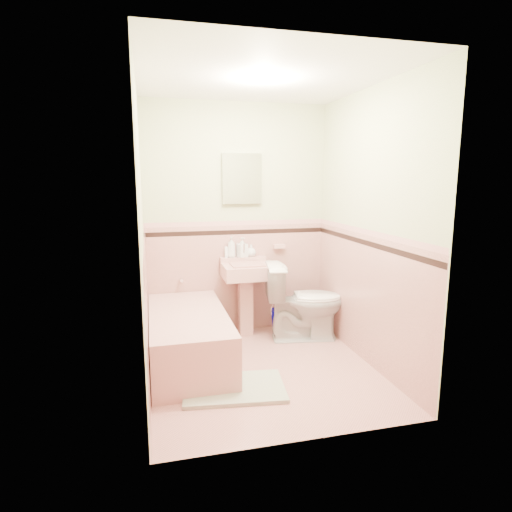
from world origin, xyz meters
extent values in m
plane|color=tan|center=(0.00, 0.00, 0.00)|extent=(2.20, 2.20, 0.00)
plane|color=white|center=(0.00, 0.00, 2.50)|extent=(2.20, 2.20, 0.00)
plane|color=beige|center=(0.00, 1.10, 1.25)|extent=(2.50, 0.00, 2.50)
plane|color=beige|center=(0.00, -1.10, 1.25)|extent=(2.50, 0.00, 2.50)
plane|color=beige|center=(-1.00, 0.00, 1.25)|extent=(0.00, 2.50, 2.50)
plane|color=beige|center=(1.00, 0.00, 1.25)|extent=(0.00, 2.50, 2.50)
plane|color=tan|center=(0.00, 1.09, 0.60)|extent=(2.00, 0.00, 2.00)
plane|color=tan|center=(0.00, -1.09, 0.60)|extent=(2.00, 0.00, 2.00)
plane|color=tan|center=(-0.99, 0.00, 0.60)|extent=(0.00, 2.20, 2.20)
plane|color=tan|center=(0.99, 0.00, 0.60)|extent=(0.00, 2.20, 2.20)
plane|color=black|center=(0.00, 1.08, 1.12)|extent=(2.00, 0.00, 2.00)
plane|color=black|center=(0.00, -1.08, 1.12)|extent=(2.00, 0.00, 2.00)
plane|color=black|center=(-0.98, 0.00, 1.12)|extent=(0.00, 2.20, 2.20)
plane|color=black|center=(0.98, 0.00, 1.12)|extent=(0.00, 2.20, 2.20)
plane|color=tan|center=(0.00, 1.08, 1.22)|extent=(2.00, 0.00, 2.00)
plane|color=tan|center=(0.00, -1.08, 1.22)|extent=(2.00, 0.00, 2.00)
plane|color=tan|center=(-0.98, 0.00, 1.22)|extent=(0.00, 2.20, 2.20)
plane|color=tan|center=(0.98, 0.00, 1.22)|extent=(0.00, 2.20, 2.20)
cube|color=tan|center=(-0.63, 0.33, 0.23)|extent=(0.70, 1.50, 0.45)
cylinder|color=silver|center=(-0.63, 1.05, 0.63)|extent=(0.04, 0.12, 0.04)
cylinder|color=silver|center=(0.05, 1.00, 0.95)|extent=(0.02, 0.02, 0.10)
cube|color=white|center=(0.05, 1.07, 1.70)|extent=(0.43, 0.04, 0.53)
cube|color=tan|center=(0.47, 1.06, 0.95)|extent=(0.13, 0.07, 0.04)
imported|color=#B2B2B2|center=(-0.08, 1.04, 0.96)|extent=(0.09, 0.09, 0.23)
imported|color=#B2B2B2|center=(0.04, 1.04, 0.96)|extent=(0.12, 0.13, 0.22)
imported|color=#B2B2B2|center=(0.14, 1.04, 0.92)|extent=(0.14, 0.14, 0.13)
cylinder|color=white|center=(-0.14, 1.04, 0.91)|extent=(0.04, 0.04, 0.12)
imported|color=white|center=(0.63, 0.64, 0.41)|extent=(0.87, 0.59, 0.83)
cube|color=#93A287|center=(-0.33, -0.31, 0.02)|extent=(0.88, 0.64, 0.03)
cube|color=#BF1E59|center=(-0.45, -0.26, 0.06)|extent=(0.17, 0.12, 0.06)
camera|label=1|loc=(-0.94, -3.51, 1.70)|focal=30.12mm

